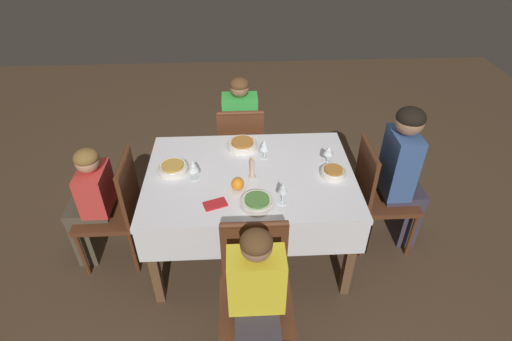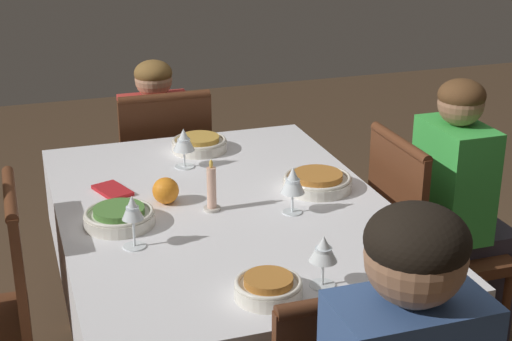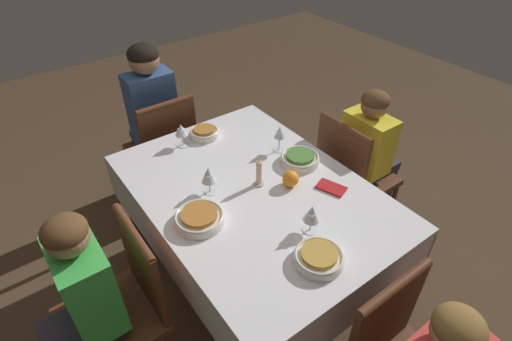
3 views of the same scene
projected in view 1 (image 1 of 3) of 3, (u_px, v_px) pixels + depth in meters
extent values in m
plane|color=#4C3826|center=(251.00, 248.00, 3.18)|extent=(8.00, 8.00, 0.00)
cube|color=silver|center=(250.00, 175.00, 2.75)|extent=(1.43, 1.02, 0.04)
cube|color=silver|center=(248.00, 152.00, 3.24)|extent=(1.43, 0.01, 0.24)
cube|color=silver|center=(253.00, 244.00, 2.43)|extent=(1.43, 0.01, 0.24)
cube|color=silver|center=(349.00, 188.00, 2.86)|extent=(0.01, 1.02, 0.24)
cube|color=silver|center=(149.00, 194.00, 2.81)|extent=(0.01, 1.02, 0.24)
cube|color=brown|center=(325.00, 177.00, 3.35)|extent=(0.06, 0.06, 0.71)
cube|color=brown|center=(170.00, 182.00, 3.30)|extent=(0.06, 0.06, 0.71)
cube|color=brown|center=(350.00, 257.00, 2.65)|extent=(0.06, 0.06, 0.71)
cube|color=brown|center=(154.00, 265.00, 2.59)|extent=(0.06, 0.06, 0.71)
cube|color=#562D19|center=(386.00, 198.00, 3.02)|extent=(0.41, 0.41, 0.04)
cube|color=#562D19|center=(366.00, 174.00, 2.87)|extent=(0.03, 0.38, 0.43)
cylinder|color=#562D19|center=(371.00, 150.00, 2.75)|extent=(0.04, 0.37, 0.04)
cylinder|color=#562D19|center=(411.00, 236.00, 3.01)|extent=(0.03, 0.03, 0.40)
cylinder|color=#562D19|center=(395.00, 204.00, 3.31)|extent=(0.03, 0.03, 0.40)
cylinder|color=#562D19|center=(364.00, 237.00, 3.00)|extent=(0.03, 0.03, 0.40)
cylinder|color=#562D19|center=(352.00, 205.00, 3.29)|extent=(0.03, 0.03, 0.40)
cube|color=#562D19|center=(108.00, 214.00, 2.88)|extent=(0.41, 0.41, 0.04)
cube|color=#562D19|center=(128.00, 188.00, 2.75)|extent=(0.03, 0.38, 0.43)
cylinder|color=#562D19|center=(122.00, 162.00, 2.62)|extent=(0.04, 0.37, 0.04)
cylinder|color=#562D19|center=(96.00, 220.00, 3.15)|extent=(0.03, 0.03, 0.40)
cylinder|color=#562D19|center=(83.00, 255.00, 2.86)|extent=(0.03, 0.03, 0.40)
cylinder|color=#562D19|center=(143.00, 218.00, 3.17)|extent=(0.03, 0.03, 0.40)
cylinder|color=#562D19|center=(134.00, 253.00, 2.88)|extent=(0.03, 0.03, 0.40)
cube|color=#562D19|center=(255.00, 305.00, 2.27)|extent=(0.41, 0.41, 0.04)
cube|color=#562D19|center=(254.00, 252.00, 2.28)|extent=(0.38, 0.03, 0.43)
cylinder|color=#562D19|center=(254.00, 225.00, 2.15)|extent=(0.37, 0.04, 0.04)
cylinder|color=#562D19|center=(226.00, 303.00, 2.54)|extent=(0.03, 0.03, 0.40)
cylinder|color=#562D19|center=(282.00, 301.00, 2.55)|extent=(0.03, 0.03, 0.40)
cube|color=#562D19|center=(241.00, 147.00, 3.59)|extent=(0.41, 0.41, 0.04)
cube|color=#562D19|center=(241.00, 136.00, 3.30)|extent=(0.38, 0.03, 0.43)
cylinder|color=#562D19|center=(240.00, 113.00, 3.17)|extent=(0.37, 0.04, 0.04)
cylinder|color=#562D19|center=(260.00, 156.00, 3.88)|extent=(0.03, 0.03, 0.40)
cylinder|color=#562D19|center=(222.00, 157.00, 3.86)|extent=(0.03, 0.03, 0.40)
cylinder|color=#562D19|center=(262.00, 178.00, 3.59)|extent=(0.03, 0.03, 0.40)
cylinder|color=#562D19|center=(222.00, 180.00, 3.57)|extent=(0.03, 0.03, 0.40)
cube|color=#383342|center=(406.00, 217.00, 3.15)|extent=(0.14, 0.22, 0.44)
cube|color=#383342|center=(402.00, 193.00, 3.00)|extent=(0.31, 0.24, 0.06)
cube|color=#38568E|center=(399.00, 163.00, 2.83)|extent=(0.18, 0.30, 0.49)
sphere|color=#9E7051|center=(410.00, 122.00, 2.63)|extent=(0.19, 0.19, 0.19)
ellipsoid|color=black|center=(411.00, 117.00, 2.61)|extent=(0.19, 0.19, 0.13)
cube|color=#4C4233|center=(86.00, 235.00, 2.99)|extent=(0.14, 0.22, 0.44)
cube|color=#4C4233|center=(90.00, 209.00, 2.85)|extent=(0.31, 0.24, 0.06)
cube|color=red|center=(96.00, 189.00, 2.74)|extent=(0.18, 0.30, 0.31)
sphere|color=tan|center=(87.00, 161.00, 2.60)|extent=(0.16, 0.16, 0.16)
ellipsoid|color=brown|center=(86.00, 158.00, 2.59)|extent=(0.16, 0.16, 0.11)
cube|color=#383342|center=(256.00, 318.00, 2.14)|extent=(0.24, 0.31, 0.06)
cube|color=yellow|center=(256.00, 280.00, 2.08)|extent=(0.30, 0.18, 0.37)
sphere|color=#9E7051|center=(256.00, 246.00, 1.93)|extent=(0.16, 0.16, 0.16)
ellipsoid|color=brown|center=(256.00, 242.00, 1.91)|extent=(0.16, 0.16, 0.11)
cube|color=#383342|center=(241.00, 153.00, 3.88)|extent=(0.23, 0.14, 0.44)
cube|color=#383342|center=(241.00, 136.00, 3.66)|extent=(0.24, 0.31, 0.06)
cube|color=green|center=(240.00, 118.00, 3.45)|extent=(0.30, 0.18, 0.41)
sphere|color=#9E7051|center=(239.00, 88.00, 3.28)|extent=(0.16, 0.16, 0.16)
ellipsoid|color=brown|center=(239.00, 84.00, 3.27)|extent=(0.16, 0.16, 0.11)
cylinder|color=silver|center=(333.00, 173.00, 2.71)|extent=(0.17, 0.17, 0.04)
torus|color=silver|center=(333.00, 170.00, 2.70)|extent=(0.17, 0.17, 0.01)
cylinder|color=#B2702D|center=(334.00, 170.00, 2.70)|extent=(0.12, 0.12, 0.02)
cylinder|color=white|center=(327.00, 162.00, 2.84)|extent=(0.07, 0.07, 0.00)
cylinder|color=white|center=(328.00, 158.00, 2.82)|extent=(0.01, 0.01, 0.07)
cone|color=white|center=(329.00, 150.00, 2.78)|extent=(0.07, 0.07, 0.07)
cylinder|color=white|center=(329.00, 152.00, 2.79)|extent=(0.04, 0.04, 0.03)
cylinder|color=silver|center=(173.00, 169.00, 2.75)|extent=(0.21, 0.21, 0.04)
torus|color=silver|center=(173.00, 166.00, 2.74)|extent=(0.20, 0.20, 0.01)
cylinder|color=gold|center=(172.00, 166.00, 2.74)|extent=(0.15, 0.15, 0.02)
cylinder|color=white|center=(194.00, 178.00, 2.69)|extent=(0.07, 0.07, 0.00)
cylinder|color=white|center=(194.00, 174.00, 2.67)|extent=(0.01, 0.01, 0.06)
cone|color=white|center=(193.00, 166.00, 2.63)|extent=(0.08, 0.08, 0.08)
cylinder|color=white|center=(193.00, 168.00, 2.64)|extent=(0.05, 0.05, 0.04)
cylinder|color=silver|center=(257.00, 203.00, 2.46)|extent=(0.21, 0.21, 0.04)
torus|color=silver|center=(257.00, 200.00, 2.45)|extent=(0.21, 0.21, 0.01)
cylinder|color=#4C7F38|center=(257.00, 200.00, 2.45)|extent=(0.15, 0.15, 0.02)
cylinder|color=white|center=(282.00, 202.00, 2.49)|extent=(0.06, 0.06, 0.00)
cylinder|color=white|center=(283.00, 197.00, 2.47)|extent=(0.01, 0.01, 0.08)
cone|color=white|center=(283.00, 188.00, 2.42)|extent=(0.06, 0.06, 0.07)
cylinder|color=white|center=(283.00, 189.00, 2.43)|extent=(0.04, 0.04, 0.03)
cylinder|color=silver|center=(242.00, 145.00, 3.00)|extent=(0.23, 0.23, 0.04)
torus|color=silver|center=(242.00, 143.00, 2.98)|extent=(0.22, 0.22, 0.01)
cylinder|color=#B2702D|center=(242.00, 142.00, 2.98)|extent=(0.16, 0.16, 0.02)
cylinder|color=white|center=(264.00, 157.00, 2.89)|extent=(0.06, 0.06, 0.00)
cylinder|color=white|center=(264.00, 153.00, 2.87)|extent=(0.01, 0.01, 0.06)
cone|color=white|center=(264.00, 145.00, 2.83)|extent=(0.07, 0.07, 0.08)
cylinder|color=white|center=(264.00, 147.00, 2.84)|extent=(0.04, 0.04, 0.04)
cylinder|color=beige|center=(252.00, 177.00, 2.70)|extent=(0.05, 0.05, 0.01)
cylinder|color=beige|center=(252.00, 168.00, 2.66)|extent=(0.03, 0.03, 0.13)
ellipsoid|color=#F9C64C|center=(252.00, 159.00, 2.61)|extent=(0.01, 0.01, 0.03)
sphere|color=orange|center=(238.00, 184.00, 2.58)|extent=(0.08, 0.08, 0.08)
cube|color=red|center=(215.00, 204.00, 2.47)|extent=(0.16, 0.13, 0.01)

